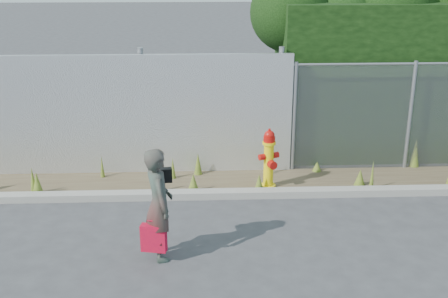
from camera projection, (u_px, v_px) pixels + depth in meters
ground at (250, 251)px, 7.71m from camera, size 80.00×80.00×0.00m
curb at (241, 194)px, 9.39m from camera, size 16.00×0.22×0.12m
weed_strip at (269, 175)px, 10.01m from camera, size 16.00×1.33×0.55m
corrugated_fence at (56, 116)px, 10.04m from camera, size 8.50×0.21×2.30m
fire_hydrant at (269, 160)px, 9.60m from camera, size 0.36×0.32×1.07m
woman at (159, 204)px, 7.33m from camera, size 0.50×0.64×1.54m
red_tote_bag at (154, 238)px, 7.33m from camera, size 0.33×0.12×0.44m
black_shoulder_bag at (162, 175)px, 7.39m from camera, size 0.25×0.11×0.19m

